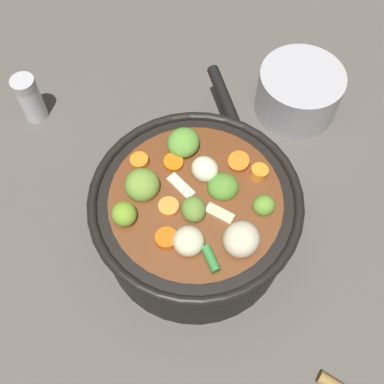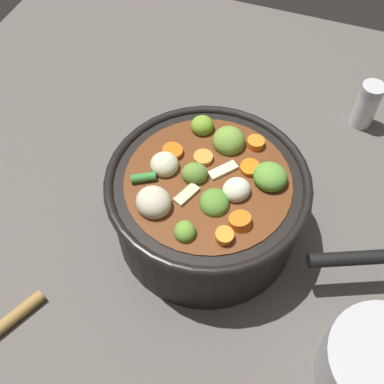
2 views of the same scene
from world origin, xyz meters
The scene contains 4 objects.
ground_plane centered at (0.00, 0.00, 0.00)m, with size 1.10×1.10×0.00m, color #514C47.
cooking_pot centered at (0.00, 0.00, 0.06)m, with size 0.26×0.26×0.14m.
salt_shaker centered at (0.18, 0.28, 0.04)m, with size 0.04×0.04×0.08m.
small_saucepan centered at (0.25, -0.13, 0.04)m, with size 0.17×0.21×0.08m.
Camera 1 is at (-0.25, -0.03, 0.60)m, focal length 43.07 mm.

